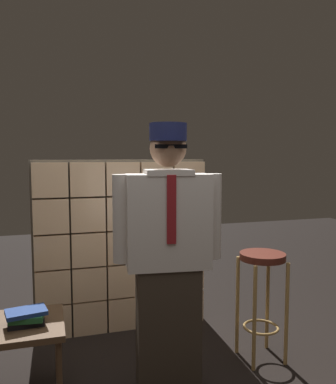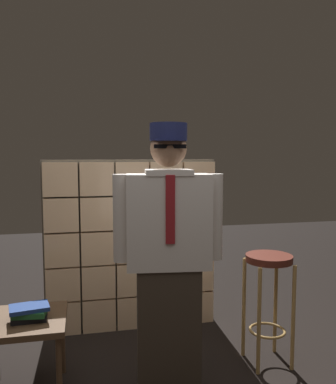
{
  "view_description": "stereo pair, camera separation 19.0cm",
  "coord_description": "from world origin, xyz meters",
  "px_view_note": "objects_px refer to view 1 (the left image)",
  "views": [
    {
      "loc": [
        -0.62,
        -2.04,
        1.55
      ],
      "look_at": [
        0.09,
        0.28,
        1.32
      ],
      "focal_mm": 36.93,
      "sensor_mm": 36.0,
      "label": 1
    },
    {
      "loc": [
        -0.43,
        -2.09,
        1.55
      ],
      "look_at": [
        0.09,
        0.28,
        1.32
      ],
      "focal_mm": 36.93,
      "sensor_mm": 36.0,
      "label": 2
    }
  ],
  "objects_px": {
    "bar_stool": "(262,281)",
    "side_table": "(21,334)",
    "book_stack": "(27,317)",
    "standing_person": "(168,256)"
  },
  "relations": [
    {
      "from": "bar_stool",
      "to": "book_stack",
      "type": "distance_m",
      "value": 1.67
    },
    {
      "from": "side_table",
      "to": "standing_person",
      "type": "bearing_deg",
      "value": -10.79
    },
    {
      "from": "side_table",
      "to": "book_stack",
      "type": "distance_m",
      "value": 0.13
    },
    {
      "from": "book_stack",
      "to": "bar_stool",
      "type": "bearing_deg",
      "value": 2.48
    },
    {
      "from": "bar_stool",
      "to": "side_table",
      "type": "distance_m",
      "value": 1.71
    },
    {
      "from": "standing_person",
      "to": "book_stack",
      "type": "relative_size",
      "value": 6.69
    },
    {
      "from": "side_table",
      "to": "book_stack",
      "type": "xyz_separation_m",
      "value": [
        0.04,
        -0.03,
        0.12
      ]
    },
    {
      "from": "bar_stool",
      "to": "book_stack",
      "type": "height_order",
      "value": "bar_stool"
    },
    {
      "from": "bar_stool",
      "to": "side_table",
      "type": "bearing_deg",
      "value": -178.75
    },
    {
      "from": "standing_person",
      "to": "bar_stool",
      "type": "distance_m",
      "value": 0.88
    }
  ]
}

